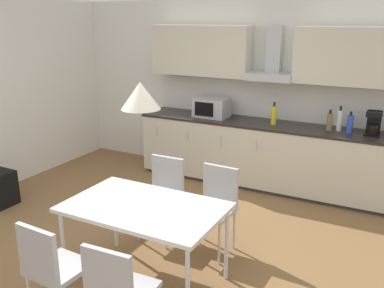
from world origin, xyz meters
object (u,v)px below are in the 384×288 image
object	(u,v)px
chair_far_right	(216,201)
chair_far_left	(163,189)
chair_near_left	(50,264)
pendant_lamp	(140,96)
bottle_white	(340,120)
dining_table	(145,211)
microwave	(212,107)
bottle_blue	(350,124)
chair_near_right	(117,287)
coffee_maker	(374,123)
bottle_yellow	(274,115)
bottle_brown	(330,122)

from	to	relation	value
chair_far_right	chair_far_left	xyz separation A→B (m)	(-0.62, 0.00, 0.00)
chair_near_left	pendant_lamp	size ratio (longest dim) A/B	2.72
bottle_white	chair_near_left	xyz separation A→B (m)	(-1.45, -3.55, -0.51)
dining_table	chair_far_left	size ratio (longest dim) A/B	1.56
dining_table	pendant_lamp	world-z (taller)	pendant_lamp
dining_table	microwave	bearing A→B (deg)	103.20
bottle_white	pendant_lamp	world-z (taller)	pendant_lamp
microwave	chair_far_right	distance (m)	2.17
bottle_blue	chair_near_left	world-z (taller)	bottle_blue
chair_far_right	bottle_blue	bearing A→B (deg)	62.82
microwave	chair_near_right	world-z (taller)	microwave
coffee_maker	bottle_blue	xyz separation A→B (m)	(-0.27, -0.04, -0.03)
bottle_yellow	chair_far_left	distance (m)	2.02
bottle_blue	pendant_lamp	xyz separation A→B (m)	(-1.27, -2.68, 0.68)
pendant_lamp	dining_table	bearing A→B (deg)	-90.00
bottle_white	chair_far_right	xyz separation A→B (m)	(-0.83, -1.94, -0.51)
coffee_maker	bottle_brown	size ratio (longest dim) A/B	1.12
bottle_blue	dining_table	size ratio (longest dim) A/B	0.20
microwave	chair_near_left	size ratio (longest dim) A/B	0.55
coffee_maker	pendant_lamp	world-z (taller)	pendant_lamp
dining_table	bottle_blue	bearing A→B (deg)	64.63
bottle_yellow	bottle_blue	size ratio (longest dim) A/B	1.12
bottle_brown	chair_near_left	xyz separation A→B (m)	(-1.33, -3.51, -0.49)
bottle_blue	chair_far_left	xyz separation A→B (m)	(-1.58, -1.88, -0.49)
bottle_white	pendant_lamp	bearing A→B (deg)	-112.51
bottle_blue	chair_far_left	bearing A→B (deg)	-130.11
coffee_maker	bottle_white	size ratio (longest dim) A/B	0.94
bottle_white	bottle_blue	xyz separation A→B (m)	(0.14, -0.06, -0.02)
bottle_white	chair_near_left	world-z (taller)	bottle_white
bottle_brown	chair_near_right	distance (m)	3.62
chair_far_left	chair_near_left	bearing A→B (deg)	-90.10
coffee_maker	bottle_blue	size ratio (longest dim) A/B	1.10
microwave	coffee_maker	xyz separation A→B (m)	(2.17, 0.03, 0.01)
bottle_white	bottle_brown	bearing A→B (deg)	-160.03
chair_near_left	pendant_lamp	bearing A→B (deg)	68.99
dining_table	chair_far_left	distance (m)	0.88
dining_table	chair_far_right	distance (m)	0.88
coffee_maker	chair_near_left	distance (m)	4.02
chair_near_right	chair_far_left	xyz separation A→B (m)	(-0.62, 1.62, 0.00)
bottle_blue	microwave	bearing A→B (deg)	179.68
chair_near_left	chair_far_right	bearing A→B (deg)	69.02
microwave	chair_far_left	size ratio (longest dim) A/B	0.55
bottle_brown	chair_far_right	bearing A→B (deg)	-110.61
chair_near_left	chair_far_left	bearing A→B (deg)	89.90
dining_table	pendant_lamp	distance (m)	1.01
microwave	bottle_white	distance (m)	1.77
bottle_blue	bottle_yellow	bearing A→B (deg)	-179.01
coffee_maker	bottle_yellow	distance (m)	1.24
chair_near_left	chair_far_left	distance (m)	1.62
bottle_brown	chair_far_left	xyz separation A→B (m)	(-1.33, -1.89, -0.49)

